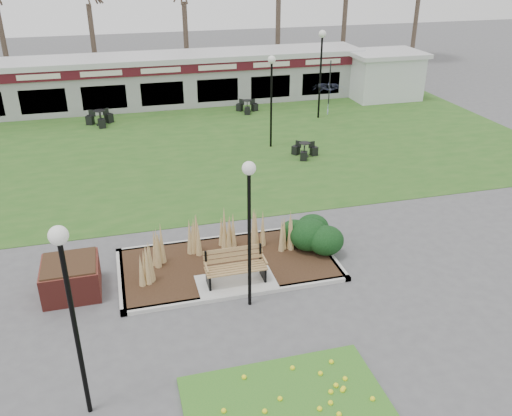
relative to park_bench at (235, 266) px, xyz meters
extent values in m
plane|color=#515154|center=(0.00, -0.25, -0.59)|extent=(100.00, 100.00, 0.00)
cube|color=#27571B|center=(0.00, 11.75, -0.58)|extent=(34.00, 16.00, 0.02)
cube|color=#2B7621|center=(0.00, -4.85, -0.55)|extent=(4.20, 3.00, 0.08)
cube|color=#311E13|center=(0.00, 0.95, -0.53)|extent=(6.22, 3.22, 0.12)
cube|color=#B7B7B2|center=(0.00, -0.66, -0.53)|extent=(6.40, 0.18, 0.12)
cube|color=#B7B7B2|center=(0.00, 2.56, -0.53)|extent=(6.40, 0.18, 0.12)
cube|color=#B7B7B2|center=(-3.11, 0.95, -0.53)|extent=(0.18, 3.40, 0.12)
cube|color=#B7B7B2|center=(3.11, 0.95, -0.53)|extent=(0.18, 3.40, 0.12)
cube|color=#B7B7B2|center=(0.00, -0.10, -0.52)|extent=(2.20, 1.20, 0.13)
cone|color=tan|center=(-1.90, 1.35, 0.11)|extent=(0.36, 0.36, 1.15)
cone|color=tan|center=(-0.90, 1.75, 0.11)|extent=(0.36, 0.36, 1.15)
cone|color=tan|center=(0.20, 1.95, 0.11)|extent=(0.36, 0.36, 1.15)
cone|color=tan|center=(1.10, 1.75, 0.11)|extent=(0.36, 0.36, 1.15)
cone|color=tan|center=(1.90, 1.35, 0.11)|extent=(0.36, 0.36, 1.15)
cone|color=tan|center=(-2.40, 0.55, 0.11)|extent=(0.36, 0.36, 1.15)
ellipsoid|color=black|center=(2.60, 1.15, 0.00)|extent=(1.21, 1.10, 0.99)
ellipsoid|color=black|center=(3.00, 0.75, -0.04)|extent=(1.10, 1.00, 0.90)
ellipsoid|color=black|center=(2.90, 1.65, -0.06)|extent=(1.06, 0.96, 0.86)
ellipsoid|color=black|center=(2.30, 1.65, -0.11)|extent=(0.92, 0.84, 0.76)
cube|color=olive|center=(0.00, -0.10, -0.03)|extent=(1.70, 0.57, 0.04)
cube|color=olive|center=(0.00, 0.21, 0.25)|extent=(1.70, 0.13, 0.44)
cube|color=black|center=(-0.78, -0.10, -0.25)|extent=(0.06, 0.55, 0.42)
cube|color=black|center=(0.78, -0.10, -0.25)|extent=(0.06, 0.55, 0.42)
cube|color=black|center=(-0.78, 0.20, 0.22)|extent=(0.06, 0.06, 0.50)
cube|color=black|center=(0.78, 0.20, 0.22)|extent=(0.06, 0.06, 0.50)
cube|color=olive|center=(-0.82, -0.12, 0.15)|extent=(0.05, 0.50, 0.04)
cube|color=olive|center=(0.82, -0.12, 0.15)|extent=(0.05, 0.50, 0.04)
cube|color=maroon|center=(-4.40, 0.75, -0.14)|extent=(1.50, 1.50, 0.90)
cube|color=#311E13|center=(-4.40, 0.75, 0.33)|extent=(1.40, 1.40, 0.06)
cube|color=#9A9A9D|center=(0.00, 19.75, 0.71)|extent=(24.00, 3.00, 2.60)
cube|color=#4B1018|center=(0.00, 18.20, 1.76)|extent=(24.00, 0.18, 0.55)
cube|color=silver|center=(0.00, 19.75, 2.16)|extent=(24.60, 3.40, 0.30)
cube|color=silver|center=(0.00, 18.09, 1.76)|extent=(22.00, 0.02, 0.28)
cube|color=black|center=(0.00, 18.30, 0.41)|extent=(22.00, 0.10, 1.30)
cube|color=silver|center=(13.50, 17.75, 0.71)|extent=(4.00, 3.00, 2.60)
cube|color=silver|center=(13.50, 17.75, 2.11)|extent=(4.40, 3.40, 0.25)
cylinder|color=#47382B|center=(-9.00, 27.75, 2.00)|extent=(0.36, 0.36, 5.17)
cylinder|color=#47382B|center=(-3.00, 27.75, 2.00)|extent=(0.36, 0.36, 5.17)
cylinder|color=#47382B|center=(3.00, 27.75, 2.00)|extent=(0.36, 0.36, 5.17)
cylinder|color=#47382B|center=(9.00, 27.75, 2.00)|extent=(0.36, 0.36, 5.17)
cylinder|color=#47382B|center=(15.00, 27.75, 2.00)|extent=(0.36, 0.36, 5.17)
cylinder|color=#47382B|center=(21.00, 27.75, 2.00)|extent=(0.36, 0.36, 5.17)
cylinder|color=black|center=(-3.93, -3.75, 1.39)|extent=(0.10, 0.10, 3.95)
sphere|color=white|center=(-3.93, -3.75, 3.52)|extent=(0.36, 0.36, 0.36)
cylinder|color=black|center=(0.15, -1.05, 1.28)|extent=(0.09, 0.09, 3.74)
sphere|color=white|center=(0.15, -1.05, 3.30)|extent=(0.34, 0.34, 0.34)
cylinder|color=black|center=(4.21, 10.77, 1.36)|extent=(0.10, 0.10, 3.90)
sphere|color=white|center=(4.21, 10.77, 3.47)|extent=(0.35, 0.35, 0.35)
cylinder|color=black|center=(8.09, 14.66, 1.56)|extent=(0.11, 0.11, 4.30)
sphere|color=white|center=(8.09, 14.66, 3.88)|extent=(0.39, 0.39, 0.39)
cylinder|color=black|center=(5.29, 9.08, -0.56)|extent=(0.38, 0.38, 0.03)
cylinder|color=black|center=(5.29, 9.08, -0.25)|extent=(0.04, 0.04, 0.62)
cylinder|color=black|center=(5.29, 9.08, 0.07)|extent=(0.52, 0.52, 0.02)
cube|color=black|center=(5.77, 9.13, -0.37)|extent=(0.32, 0.32, 0.40)
cube|color=black|center=(5.01, 9.46, -0.37)|extent=(0.41, 0.41, 0.40)
cube|color=black|center=(5.10, 8.64, -0.37)|extent=(0.39, 0.39, 0.40)
cylinder|color=black|center=(-3.52, 16.38, -0.55)|extent=(0.46, 0.46, 0.03)
cylinder|color=black|center=(-3.52, 16.38, -0.19)|extent=(0.05, 0.05, 0.74)
cylinder|color=black|center=(-3.52, 16.38, 0.20)|extent=(0.62, 0.62, 0.03)
cube|color=black|center=(-3.07, 16.72, -0.33)|extent=(0.49, 0.49, 0.48)
cube|color=black|center=(-4.04, 16.60, -0.33)|extent=(0.46, 0.46, 0.48)
cube|color=black|center=(-3.45, 15.81, -0.33)|extent=(0.39, 0.39, 0.48)
cylinder|color=black|center=(4.58, 16.75, -0.55)|extent=(0.40, 0.40, 0.03)
cylinder|color=black|center=(4.58, 16.75, -0.23)|extent=(0.05, 0.05, 0.65)
cylinder|color=black|center=(4.58, 16.75, 0.10)|extent=(0.54, 0.54, 0.02)
cube|color=black|center=(5.06, 16.89, -0.36)|extent=(0.38, 0.38, 0.42)
cube|color=black|center=(4.22, 17.10, -0.36)|extent=(0.43, 0.43, 0.42)
cube|color=black|center=(4.46, 16.27, -0.36)|extent=(0.37, 0.37, 0.42)
cylinder|color=black|center=(8.00, 13.10, 0.51)|extent=(0.06, 0.06, 2.20)
imported|color=#3043AA|center=(8.00, 13.10, 0.87)|extent=(2.18, 2.20, 1.68)
camera|label=1|loc=(-2.76, -12.51, 8.02)|focal=38.00mm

